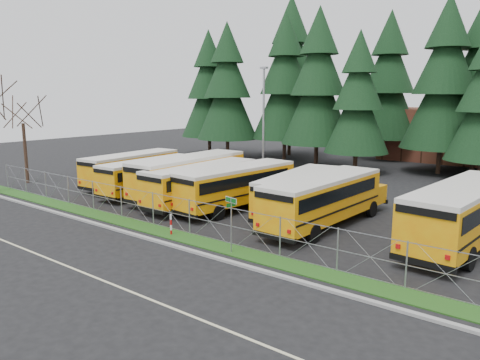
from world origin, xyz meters
name	(u,v)px	position (x,y,z in m)	size (l,w,h in m)	color
ground	(215,233)	(0.00, 0.00, 0.00)	(120.00, 120.00, 0.00)	black
curb	(175,246)	(0.00, -3.10, 0.06)	(50.00, 0.25, 0.12)	gray
grass_verge	(194,240)	(0.00, -1.70, 0.03)	(50.00, 1.40, 0.06)	#1A4513
road_lane_line	(92,276)	(0.00, -8.00, 0.01)	(50.00, 0.12, 0.01)	beige
chainlink_fence	(203,220)	(0.00, -1.00, 1.00)	(44.00, 0.10, 2.00)	#95979D
bus_0	(135,170)	(-14.56, 6.26, 1.39)	(2.50, 10.60, 2.78)	orange
bus_1	(154,176)	(-10.92, 5.15, 1.35)	(2.43, 10.28, 2.70)	orange
bus_2	(193,177)	(-7.49, 6.01, 1.58)	(2.84, 12.02, 3.15)	orange
bus_3	(205,184)	(-5.21, 4.89, 1.44)	(2.59, 10.97, 2.88)	orange
bus_4	(240,187)	(-2.58, 5.54, 1.46)	(2.63, 11.16, 2.92)	orange
bus_5	(301,193)	(1.48, 6.78, 1.36)	(2.45, 10.36, 2.72)	orange
bus_6	(326,201)	(4.10, 5.24, 1.50)	(2.70, 11.45, 3.00)	orange
bus_east	(466,215)	(11.48, 6.37, 1.62)	(2.91, 12.32, 3.23)	orange
street_sign	(231,213)	(2.83, -2.02, 2.03)	(0.82, 0.54, 2.81)	#95979D
striped_bollard	(171,225)	(-1.67, -1.77, 0.60)	(0.11, 0.11, 1.20)	#B20C0C
light_standard	(263,118)	(-8.49, 16.52, 5.50)	(0.70, 0.35, 10.14)	#95979D
conifer_0	(209,93)	(-24.13, 26.41, 7.88)	(7.12, 7.12, 15.75)	black
conifer_1	(227,91)	(-19.60, 24.64, 8.05)	(7.28, 7.28, 16.11)	black
conifer_2	(285,87)	(-13.53, 27.95, 8.50)	(7.69, 7.69, 17.01)	black
conifer_3	(318,88)	(-7.89, 25.55, 8.36)	(7.56, 7.56, 16.72)	black
conifer_4	(358,103)	(-2.68, 24.06, 6.89)	(6.23, 6.23, 13.78)	black
conifer_5	(444,86)	(3.91, 28.82, 8.51)	(7.69, 7.69, 17.01)	black
conifer_10	(290,77)	(-15.29, 31.82, 9.82)	(8.88, 8.88, 19.65)	black
conifer_11	(388,86)	(-4.24, 35.71, 8.64)	(7.81, 7.81, 17.28)	black
conifer_12	(479,86)	(6.22, 32.26, 8.51)	(7.70, 7.70, 17.02)	black
bare_tree_1	(24,140)	(-23.13, 1.28, 3.73)	(5.22, 5.22, 7.46)	black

